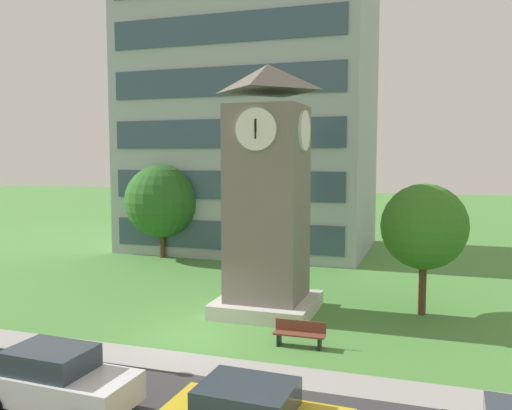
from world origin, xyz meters
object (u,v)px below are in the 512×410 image
Objects in this scene: clock_tower at (268,204)px; tree_near_tower at (424,227)px; park_bench at (300,333)px; tree_by_building at (161,201)px; parked_car_white at (56,380)px.

clock_tower is 1.89× the size of tree_near_tower.
tree_by_building is (-12.41, 13.20, 3.24)m from park_bench.
parked_car_white is (-8.85, -11.95, -2.85)m from tree_near_tower.
tree_by_building is (-10.12, 9.54, -0.94)m from clock_tower.
tree_by_building is 18.19m from tree_near_tower.
clock_tower reaches higher than tree_by_building.
tree_by_building is at bearing 110.80° from parked_car_white.
tree_near_tower is (6.27, 1.65, -0.93)m from clock_tower.
clock_tower reaches higher than tree_near_tower.
clock_tower is 1.71× the size of tree_by_building.
park_bench is 0.33× the size of tree_near_tower.
clock_tower is at bearing -165.27° from tree_near_tower.
tree_by_building is at bearing 133.24° from park_bench.
tree_near_tower is at bearing 14.73° from clock_tower.
clock_tower reaches higher than parked_car_white.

